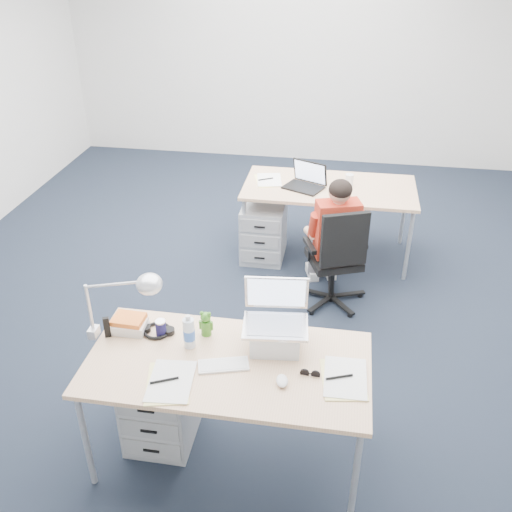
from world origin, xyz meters
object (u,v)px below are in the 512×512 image
Objects in this scene: cordless_phone at (107,327)px; computer_mouse at (282,381)px; desk_far at (329,191)px; bear_figurine at (206,323)px; office_chair at (334,276)px; headphones at (157,330)px; book_stack at (130,324)px; sunglasses at (310,374)px; far_cup at (349,180)px; dark_laptop at (304,176)px; desk_near at (228,368)px; silver_laptop at (276,319)px; seated_person at (332,236)px; desk_lamp at (113,305)px; water_bottle at (189,331)px; can_koozie at (161,328)px; drawer_pedestal_near at (162,401)px; wireless_keyboard at (224,365)px; drawer_pedestal_far at (264,231)px.

computer_mouse is at bearing -36.57° from cordless_phone.
desk_far is 9.64× the size of bear_figurine.
office_chair reaches higher than headphones.
sunglasses is at bearing -11.52° from book_stack.
far_cup is at bearing 64.50° from office_chair.
dark_laptop is 3.18× the size of far_cup.
bear_figurine is at bearing 127.93° from desk_near.
silver_laptop is 2.48m from far_cup.
desk_lamp reaches higher than seated_person.
bear_figurine is (0.07, 0.12, -0.03)m from water_bottle.
bear_figurine reaches higher than can_koozie.
bear_figurine is (-0.50, 0.35, 0.07)m from computer_mouse.
computer_mouse is at bearing -62.98° from dark_laptop.
drawer_pedestal_near is 0.49m from headphones.
office_chair is at bearing 57.75° from can_koozie.
can_koozie reaches higher than sunglasses.
bear_figurine is 0.47m from book_stack.
can_koozie is at bearing -164.25° from bear_figurine.
wireless_keyboard reaches higher than drawer_pedestal_near.
water_bottle is (0.20, -0.07, 0.06)m from can_koozie.
desk_near is at bearing -122.16° from seated_person.
dark_laptop is (0.36, 0.04, 0.58)m from drawer_pedestal_far.
silver_laptop reaches higher than bear_figurine.
can_koozie reaches higher than drawer_pedestal_far.
silver_laptop is 0.90m from book_stack.
drawer_pedestal_far is (-0.60, -0.13, -0.41)m from desk_far.
silver_laptop is (-0.26, -1.71, 0.36)m from seated_person.
water_bottle is at bearing 172.20° from sunglasses.
seated_person is at bearing 75.36° from silver_laptop.
drawer_pedestal_far is 0.68m from dark_laptop.
wireless_keyboard reaches higher than desk_near.
bear_figurine is (-0.42, 0.04, -0.11)m from silver_laptop.
can_koozie reaches higher than drawer_pedestal_near.
desk_lamp reaches higher than drawer_pedestal_far.
computer_mouse and headphones have the same top height.
wireless_keyboard is 1.29× the size of water_bottle.
desk_near is 11.78× the size of cordless_phone.
silver_laptop reaches higher than far_cup.
book_stack is (-0.47, -0.03, -0.04)m from bear_figurine.
office_chair is 8.99× the size of can_koozie.
seated_person reaches higher than desk_near.
headphones is at bearing -137.18° from seated_person.
drawer_pedestal_far is 2.28m from bear_figurine.
sunglasses is 2.67m from far_cup.
dark_laptop reaches higher than drawer_pedestal_far.
desk_near is 7.33× the size of water_bottle.
headphones is 1.00× the size of water_bottle.
desk_near is 1.96m from seated_person.
water_bottle is (-0.68, -2.47, 0.16)m from desk_far.
silver_laptop is (0.69, 0.09, 0.65)m from drawer_pedestal_near.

